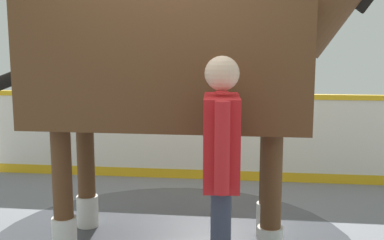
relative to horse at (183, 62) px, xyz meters
name	(u,v)px	position (x,y,z in m)	size (l,w,h in m)	color
ground_plane	(179,235)	(0.09, 0.19, -1.56)	(16.00, 16.00, 0.02)	slate
barrier_wall	(197,139)	(1.37, 1.48, -1.04)	(3.72, 3.87, 1.09)	silver
horse	(183,62)	(0.00, 0.00, 0.00)	(2.63, 2.71, 2.70)	brown
handler	(221,165)	(-0.39, -0.88, -0.62)	(0.48, 0.51, 1.62)	black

